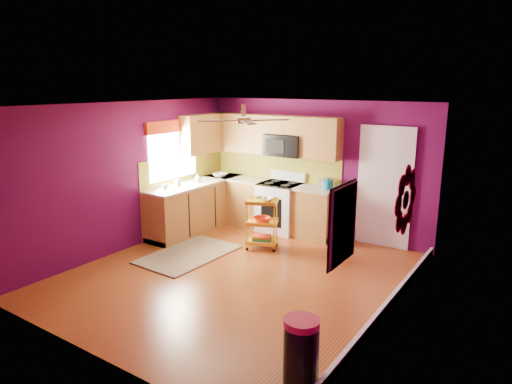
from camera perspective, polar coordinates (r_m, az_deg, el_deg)
The scene contains 18 objects.
ground at distance 6.93m, azimuth -2.41°, elevation -10.33°, with size 5.00×5.00×0.00m, color maroon.
room_envelope at distance 6.43m, azimuth -2.36°, elevation 3.06°, with size 4.54×5.04×2.52m.
lower_cabinets at distance 8.92m, azimuth -2.52°, elevation -1.88°, with size 2.81×2.31×0.94m.
electric_range at distance 8.76m, azimuth 3.05°, elevation -1.83°, with size 0.76×0.66×1.13m.
upper_cabinetry at distance 8.88m, azimuth -0.70°, elevation 7.05°, with size 2.80×2.30×1.26m.
left_window at distance 8.64m, azimuth -10.35°, elevation 6.23°, with size 0.08×1.35×1.08m.
panel_door at distance 8.14m, azimuth 15.76°, elevation 0.41°, with size 0.95×0.11×2.15m.
right_wall_art at distance 5.18m, azimuth 15.41°, elevation -2.12°, with size 0.04×2.74×1.04m.
ceiling_fan at distance 6.52m, azimuth -1.56°, elevation 9.04°, with size 1.01×1.01×0.26m.
shag_rug at distance 7.75m, azimuth -8.42°, elevation -7.71°, with size 1.01×1.65×0.02m, color black.
rolling_cart at distance 7.83m, azimuth 0.80°, elevation -3.69°, with size 0.63×0.55×0.94m.
trash_can at distance 4.58m, azimuth 5.65°, elevation -19.15°, with size 0.44×0.44×0.66m.
teal_kettle at distance 8.25m, azimuth 8.96°, elevation 0.92°, with size 0.18×0.18×0.21m.
toaster at distance 8.34m, azimuth 8.76°, elevation 1.11°, with size 0.22×0.15×0.18m, color beige.
soap_bottle_a at distance 8.52m, azimuth -9.80°, elevation 1.35°, with size 0.08×0.09×0.18m, color #EA3F72.
soap_bottle_b at distance 8.80m, azimuth -7.29°, elevation 1.76°, with size 0.13×0.13×0.17m, color white.
counter_dish at distance 9.28m, azimuth -4.49°, elevation 2.14°, with size 0.29×0.29×0.07m, color white.
counter_cup at distance 8.32m, azimuth -11.30°, elevation 0.66°, with size 0.12×0.12×0.09m, color white.
Camera 1 is at (3.76, -5.10, 2.79)m, focal length 32.00 mm.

